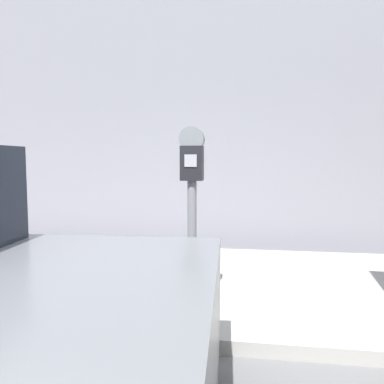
# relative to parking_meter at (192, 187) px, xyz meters

# --- Properties ---
(sidewalk) EXTENTS (24.00, 2.80, 0.11)m
(sidewalk) POSITION_rel_parking_meter_xyz_m (-0.49, 0.92, -1.12)
(sidewalk) COLOR #9E9B96
(sidewalk) RESTS_ON ground_plane
(building_facade) EXTENTS (24.00, 0.30, 5.55)m
(building_facade) POSITION_rel_parking_meter_xyz_m (-0.49, 2.88, 1.60)
(building_facade) COLOR gray
(building_facade) RESTS_ON ground_plane
(parking_meter) EXTENTS (0.20, 0.16, 1.56)m
(parking_meter) POSITION_rel_parking_meter_xyz_m (0.00, 0.00, 0.00)
(parking_meter) COLOR slate
(parking_meter) RESTS_ON sidewalk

